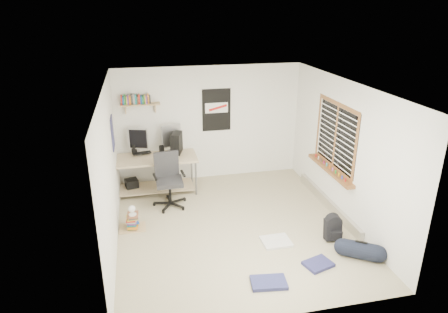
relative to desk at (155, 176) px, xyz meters
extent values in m
cube|color=gray|center=(1.27, -1.71, -0.37)|extent=(4.00, 4.50, 0.01)
cube|color=white|center=(1.27, -1.71, 2.14)|extent=(4.00, 4.50, 0.01)
cube|color=silver|center=(1.27, 0.54, 0.89)|extent=(4.00, 0.01, 2.50)
cube|color=silver|center=(-0.73, -1.71, 0.89)|extent=(0.01, 4.50, 2.50)
cube|color=silver|center=(3.28, -1.71, 0.89)|extent=(0.01, 4.50, 2.50)
cube|color=#BEB783|center=(0.00, 0.00, 0.00)|extent=(1.91, 1.43, 0.80)
cube|color=#AFAEB4|center=(-0.28, 0.26, 0.66)|extent=(0.42, 0.22, 0.45)
cube|color=#9C9BA0|center=(0.41, 0.29, 0.67)|extent=(0.43, 0.25, 0.47)
cube|color=black|center=(0.49, 0.10, 0.65)|extent=(0.30, 0.44, 0.42)
cube|color=black|center=(-0.22, 0.20, 0.44)|extent=(0.40, 0.21, 0.02)
cube|color=black|center=(-0.37, 0.29, 0.52)|extent=(0.12, 0.12, 0.18)
cube|color=black|center=(0.18, 0.14, 0.52)|extent=(0.10, 0.10, 0.16)
cube|color=#27272A|center=(0.25, -0.69, 0.12)|extent=(0.76, 0.76, 1.05)
cube|color=tan|center=(-0.18, 0.43, 1.42)|extent=(0.80, 0.22, 0.24)
cube|color=black|center=(1.42, 0.52, 1.19)|extent=(0.62, 0.03, 0.92)
cube|color=navy|center=(-0.71, -0.51, 1.14)|extent=(0.02, 0.42, 0.60)
cube|color=brown|center=(3.22, -1.41, 1.08)|extent=(0.10, 1.50, 1.26)
cube|color=#B7B2A8|center=(3.23, -1.41, -0.28)|extent=(0.08, 2.50, 0.18)
cube|color=black|center=(2.78, -2.48, -0.16)|extent=(0.29, 0.24, 0.35)
cylinder|color=black|center=(2.96, -3.04, -0.22)|extent=(0.38, 0.38, 0.53)
cube|color=silver|center=(1.84, -2.36, -0.34)|extent=(0.48, 0.41, 0.04)
cube|color=navy|center=(1.39, -3.34, -0.33)|extent=(0.54, 0.38, 0.05)
cube|color=navy|center=(2.25, -3.09, -0.34)|extent=(0.48, 0.42, 0.05)
cube|color=brown|center=(-0.48, -1.39, -0.21)|extent=(0.54, 0.50, 0.29)
cube|color=silver|center=(-0.46, -1.41, 0.02)|extent=(0.20, 0.25, 0.22)
cube|color=black|center=(-0.48, 0.10, -0.22)|extent=(0.30, 0.30, 0.28)
camera|label=1|loc=(-0.21, -7.69, 3.34)|focal=32.00mm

